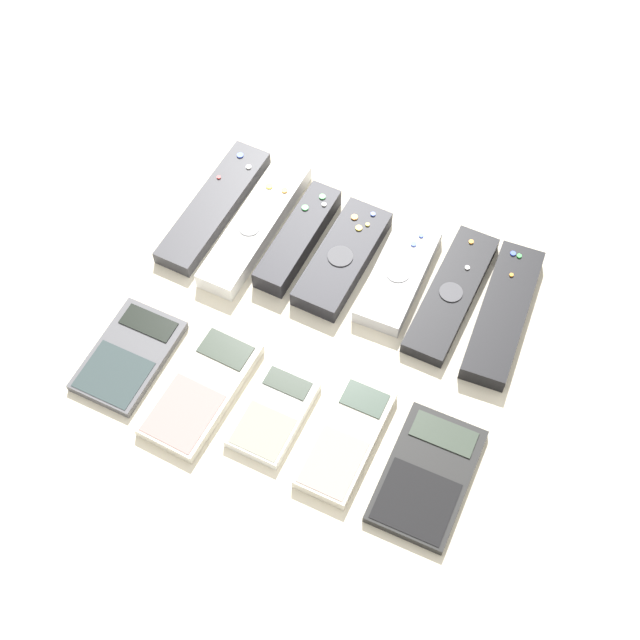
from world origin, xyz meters
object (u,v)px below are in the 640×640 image
object	(u,v)px
calculator_4	(427,475)
remote_4	(398,275)
remote_5	(451,294)
calculator_0	(129,356)
calculator_2	(275,414)
calculator_1	(201,389)
remote_6	(503,313)
remote_1	(256,225)
remote_3	(343,258)
remote_0	(214,206)
calculator_3	(346,439)
remote_2	(298,238)

from	to	relation	value
calculator_4	remote_4	bearing A→B (deg)	118.64
remote_5	calculator_4	distance (m)	0.23
calculator_0	calculator_2	world-z (taller)	calculator_2
calculator_1	remote_6	bearing A→B (deg)	43.50
remote_1	remote_3	bearing A→B (deg)	0.81
remote_0	calculator_1	size ratio (longest dim) A/B	1.29
remote_3	remote_4	distance (m)	0.07
remote_1	calculator_0	world-z (taller)	remote_1
calculator_0	calculator_3	world-z (taller)	calculator_3
remote_0	remote_5	xyz separation A→B (m)	(0.32, -0.00, -0.00)
calculator_3	remote_6	bearing A→B (deg)	65.57
remote_0	remote_5	size ratio (longest dim) A/B	1.09
remote_6	calculator_0	distance (m)	0.44
calculator_1	calculator_4	world-z (taller)	calculator_1
calculator_2	calculator_3	world-z (taller)	calculator_3
remote_1	remote_2	distance (m)	0.06
remote_2	remote_6	world-z (taller)	remote_2
remote_3	calculator_1	size ratio (longest dim) A/B	1.03
remote_4	calculator_2	xyz separation A→B (m)	(-0.06, -0.23, -0.00)
remote_2	calculator_4	world-z (taller)	remote_2
remote_1	calculator_1	bearing A→B (deg)	-76.83
remote_4	remote_5	distance (m)	0.07
calculator_0	calculator_4	bearing A→B (deg)	1.96
calculator_2	calculator_3	bearing A→B (deg)	5.15
remote_0	calculator_4	xyz separation A→B (m)	(0.38, -0.23, -0.00)
remote_1	remote_4	bearing A→B (deg)	2.80
remote_6	calculator_3	xyz separation A→B (m)	(-0.11, -0.22, -0.00)
remote_4	calculator_1	distance (m)	0.28
remote_3	calculator_3	bearing A→B (deg)	-62.96
calculator_3	calculator_2	bearing A→B (deg)	-175.56
remote_4	calculator_1	xyz separation A→B (m)	(-0.15, -0.23, -0.00)
remote_2	remote_4	xyz separation A→B (m)	(0.13, 0.00, -0.00)
calculator_0	calculator_4	size ratio (longest dim) A/B	0.91
calculator_0	remote_0	bearing A→B (deg)	94.20
remote_3	calculator_0	world-z (taller)	remote_3
remote_4	remote_6	xyz separation A→B (m)	(0.13, -0.00, 0.00)
remote_3	calculator_4	distance (m)	0.30
remote_6	remote_4	bearing A→B (deg)	176.19
remote_3	remote_5	size ratio (longest dim) A/B	0.87
remote_0	calculator_1	world-z (taller)	remote_0
calculator_0	calculator_2	distance (m)	0.19
remote_6	calculator_3	bearing A→B (deg)	-118.75
remote_4	calculator_3	size ratio (longest dim) A/B	1.06
remote_0	calculator_0	size ratio (longest dim) A/B	1.56
calculator_0	calculator_4	xyz separation A→B (m)	(0.37, 0.00, 0.00)
remote_1	calculator_2	size ratio (longest dim) A/B	1.92
calculator_3	remote_0	bearing A→B (deg)	142.21
remote_4	calculator_3	distance (m)	0.23
calculator_0	calculator_1	size ratio (longest dim) A/B	0.82
calculator_2	calculator_3	size ratio (longest dim) A/B	0.78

